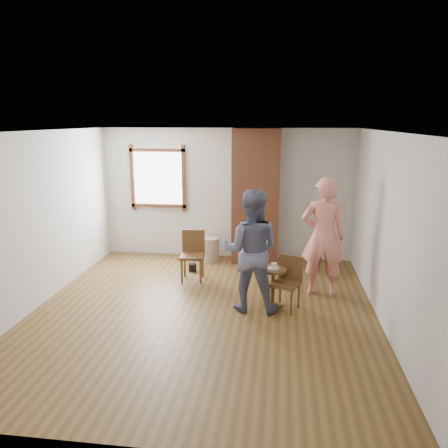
{
  "coord_description": "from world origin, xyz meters",
  "views": [
    {
      "loc": [
        1.07,
        -5.83,
        2.75
      ],
      "look_at": [
        0.2,
        0.8,
        1.15
      ],
      "focal_mm": 35.0,
      "sensor_mm": 36.0,
      "label": 1
    }
  ],
  "objects": [
    {
      "name": "ground",
      "position": [
        0.0,
        0.0,
        0.0
      ],
      "size": [
        5.5,
        5.5,
        0.0
      ],
      "primitive_type": "plane",
      "color": "brown",
      "rests_on": "ground"
    },
    {
      "name": "room_shell",
      "position": [
        -0.06,
        0.61,
        1.81
      ],
      "size": [
        5.04,
        5.52,
        2.62
      ],
      "color": "silver",
      "rests_on": "ground"
    },
    {
      "name": "brick_chimney",
      "position": [
        0.6,
        2.5,
        1.3
      ],
      "size": [
        0.9,
        0.5,
        2.6
      ],
      "primitive_type": "cube",
      "color": "#AC603D",
      "rests_on": "ground"
    },
    {
      "name": "stoneware_crock",
      "position": [
        -0.3,
        2.4,
        0.24
      ],
      "size": [
        0.49,
        0.49,
        0.47
      ],
      "primitive_type": "cylinder",
      "rotation": [
        0.0,
        0.0,
        0.42
      ],
      "color": "tan",
      "rests_on": "ground"
    },
    {
      "name": "dark_pot",
      "position": [
        -0.52,
        1.74,
        0.07
      ],
      "size": [
        0.2,
        0.2,
        0.15
      ],
      "primitive_type": "cylinder",
      "rotation": [
        0.0,
        0.0,
        -0.43
      ],
      "color": "black",
      "rests_on": "ground"
    },
    {
      "name": "dining_chair_left",
      "position": [
        -0.43,
        1.38,
        0.48
      ],
      "size": [
        0.43,
        0.43,
        0.86
      ],
      "rotation": [
        0.0,
        0.0,
        0.06
      ],
      "color": "brown",
      "rests_on": "ground"
    },
    {
      "name": "dining_chair_right",
      "position": [
        1.21,
        0.32,
        0.45
      ],
      "size": [
        0.49,
        0.49,
        0.8
      ],
      "rotation": [
        0.0,
        0.0,
        -0.4
      ],
      "color": "brown",
      "rests_on": "ground"
    },
    {
      "name": "side_table",
      "position": [
        1.0,
        0.37,
        0.4
      ],
      "size": [
        0.4,
        0.4,
        0.6
      ],
      "color": "brown",
      "rests_on": "ground"
    },
    {
      "name": "cake_plate",
      "position": [
        1.0,
        0.37,
        0.6
      ],
      "size": [
        0.18,
        0.18,
        0.01
      ],
      "primitive_type": "cylinder",
      "color": "white",
      "rests_on": "side_table"
    },
    {
      "name": "cake_slice",
      "position": [
        1.01,
        0.37,
        0.64
      ],
      "size": [
        0.08,
        0.07,
        0.06
      ],
      "primitive_type": "cube",
      "color": "white",
      "rests_on": "cake_plate"
    },
    {
      "name": "man",
      "position": [
        0.67,
        0.23,
        0.9
      ],
      "size": [
        0.91,
        0.72,
        1.8
      ],
      "primitive_type": "imported",
      "rotation": [
        0.0,
        0.0,
        3.1
      ],
      "color": "#121532",
      "rests_on": "ground"
    },
    {
      "name": "person_pink",
      "position": [
        1.76,
        0.95,
        0.95
      ],
      "size": [
        0.72,
        0.49,
        1.91
      ],
      "primitive_type": "imported",
      "rotation": [
        0.0,
        0.0,
        3.09
      ],
      "color": "#EC8876",
      "rests_on": "ground"
    }
  ]
}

